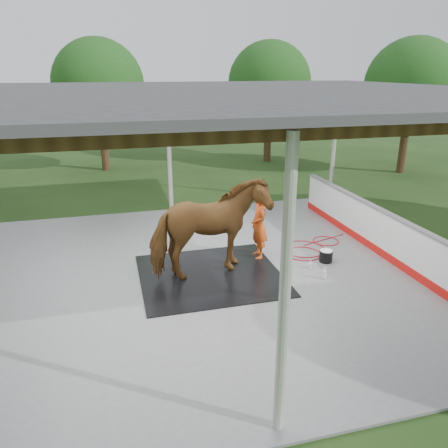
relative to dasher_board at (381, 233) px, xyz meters
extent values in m
plane|color=#1E3814|center=(-4.60, 0.00, -0.59)|extent=(100.00, 100.00, 0.00)
cube|color=slate|center=(-4.60, 0.00, -0.57)|extent=(12.00, 10.00, 0.05)
cylinder|color=beige|center=(-4.60, -4.70, 1.38)|extent=(0.14, 0.14, 3.85)
cylinder|color=beige|center=(-4.60, 4.70, 1.38)|extent=(0.14, 0.14, 3.85)
cylinder|color=beige|center=(1.10, 4.70, 1.38)|extent=(0.14, 0.14, 3.85)
cube|color=brown|center=(-4.60, -4.50, 3.26)|extent=(12.00, 0.10, 0.18)
cube|color=brown|center=(-4.60, -3.00, 3.26)|extent=(12.00, 0.10, 0.18)
cube|color=brown|center=(-4.60, -1.50, 3.26)|extent=(12.00, 0.10, 0.18)
cube|color=brown|center=(-4.60, 0.00, 3.26)|extent=(12.00, 0.10, 0.18)
cube|color=brown|center=(-4.60, 1.50, 3.26)|extent=(12.00, 0.10, 0.18)
cube|color=brown|center=(-4.60, 3.00, 3.26)|extent=(12.00, 0.10, 0.18)
cube|color=brown|center=(-4.60, 4.50, 3.26)|extent=(12.00, 0.10, 0.18)
cube|color=brown|center=(1.10, 0.00, 3.26)|extent=(0.12, 10.00, 0.18)
cube|color=#38383A|center=(-4.60, 0.00, 3.46)|extent=(12.60, 10.60, 0.10)
cube|color=red|center=(0.00, 0.00, -0.44)|extent=(0.14, 8.00, 0.20)
cube|color=white|center=(0.00, 0.00, 0.06)|extent=(0.12, 8.00, 1.00)
cube|color=slate|center=(0.00, 0.00, 0.58)|extent=(0.16, 8.00, 0.06)
cylinder|color=#382314|center=(-6.60, 12.00, 0.51)|extent=(0.36, 0.36, 2.20)
sphere|color=#194714|center=(-6.60, 12.00, 3.21)|extent=(4.00, 4.00, 4.00)
cylinder|color=#382314|center=(1.40, 12.00, 0.51)|extent=(0.36, 0.36, 2.20)
sphere|color=#194714|center=(1.40, 12.00, 3.21)|extent=(4.00, 4.00, 4.00)
cylinder|color=#382314|center=(6.40, 8.00, 0.51)|extent=(0.36, 0.36, 2.20)
sphere|color=#194714|center=(6.40, 8.00, 3.21)|extent=(4.00, 4.00, 4.00)
cube|color=black|center=(-4.44, -0.15, -0.53)|extent=(3.15, 2.95, 0.02)
imported|color=brown|center=(-4.44, -0.15, 0.58)|extent=(2.79, 1.68, 2.20)
imported|color=#D64B16|center=(-3.05, 0.55, 0.30)|extent=(0.42, 0.62, 1.68)
cylinder|color=black|center=(-1.55, -0.14, -0.40)|extent=(0.32, 0.32, 0.28)
cylinder|color=white|center=(-1.55, -0.14, -0.26)|extent=(0.29, 0.29, 0.03)
imported|color=silver|center=(-2.02, -0.96, -0.40)|extent=(0.16, 0.16, 0.28)
imported|color=#338CD8|center=(-2.08, -0.39, -0.44)|extent=(0.12, 0.12, 0.20)
torus|color=red|center=(-1.76, 0.72, -0.53)|extent=(1.13, 1.13, 0.02)
torus|color=red|center=(-1.88, 0.42, -0.53)|extent=(0.90, 0.90, 0.02)
torus|color=red|center=(-0.92, 1.06, -0.53)|extent=(0.70, 0.70, 0.02)
cylinder|color=red|center=(-0.92, 1.16, -0.53)|extent=(1.43, 0.48, 0.02)
camera|label=1|loc=(-6.45, -8.88, 3.90)|focal=35.00mm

